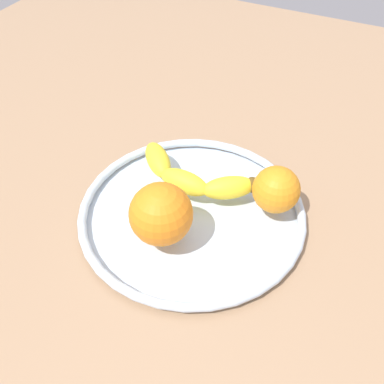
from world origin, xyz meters
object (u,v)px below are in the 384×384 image
object	(u,v)px
banana	(192,176)
orange_front_right	(276,190)
orange_front_left	(161,214)
fruit_bowl	(192,212)

from	to	relation	value
banana	orange_front_right	xyz separation A→B (cm)	(11.80, 1.00, 1.58)
orange_front_left	fruit_bowl	bearing A→B (deg)	77.58
banana	orange_front_right	bearing A→B (deg)	9.48
orange_front_left	orange_front_right	bearing A→B (deg)	44.71
fruit_bowl	orange_front_left	xyz separation A→B (cm)	(-1.32, -5.99, 4.86)
fruit_bowl	orange_front_right	size ratio (longest dim) A/B	4.88
fruit_bowl	orange_front_right	distance (cm)	11.81
banana	orange_front_left	xyz separation A→B (cm)	(0.63, -10.06, 2.38)
fruit_bowl	banana	xyz separation A→B (cm)	(-1.95, 4.08, 2.49)
orange_front_left	orange_front_right	distance (cm)	15.75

